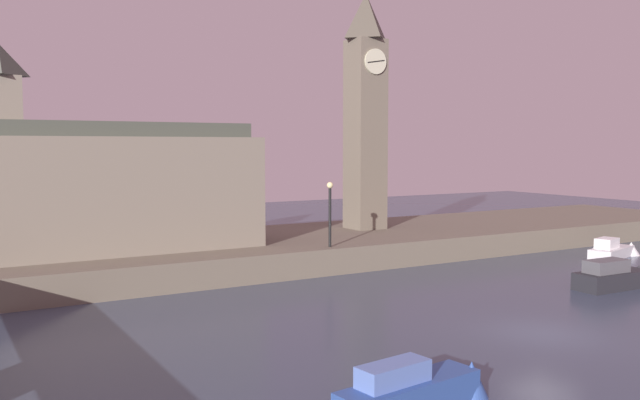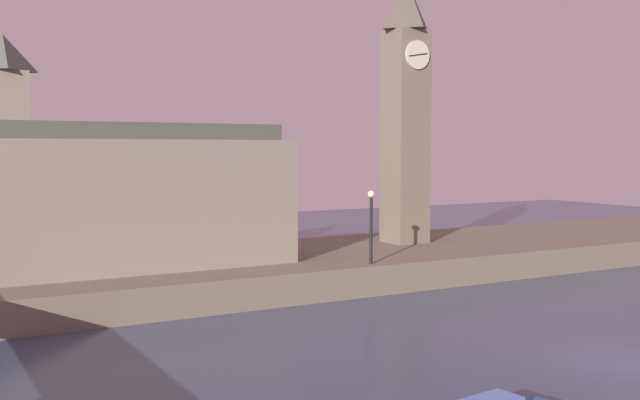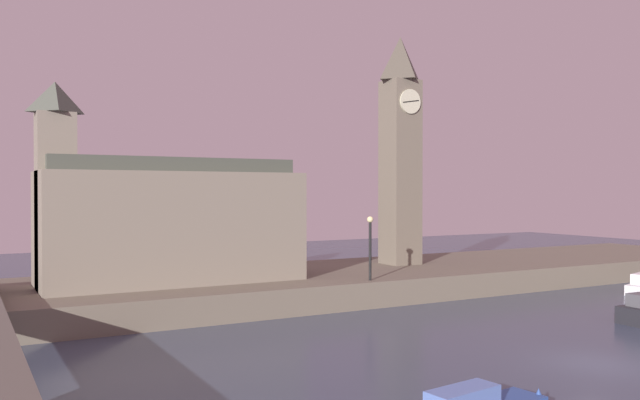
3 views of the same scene
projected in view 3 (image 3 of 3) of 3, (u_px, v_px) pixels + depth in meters
ground_plane at (597, 364)px, 25.08m from camera, size 120.00×120.00×0.00m
far_embankment at (334, 282)px, 42.57m from camera, size 70.00×12.00×1.50m
clock_tower at (400, 147)px, 46.21m from camera, size 2.45×2.49×15.99m
parliament_hall at (165, 220)px, 36.75m from camera, size 14.34×5.28×10.80m
streetlamp at (370, 240)px, 37.67m from camera, size 0.36×0.36×3.68m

